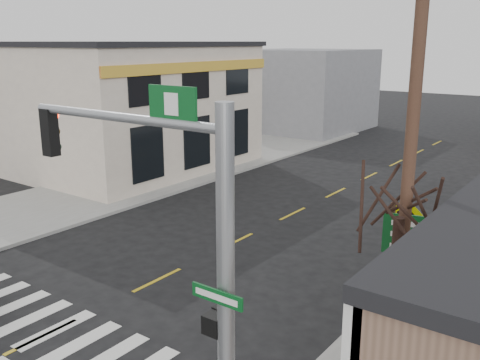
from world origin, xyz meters
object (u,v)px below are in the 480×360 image
Objects in this scene: bare_tree at (402,186)px; utility_pole_near at (411,147)px; fire_hydrant at (480,305)px; guide_sign at (416,247)px; traffic_signal_pole at (189,246)px.

utility_pole_near is at bearing 90.00° from bare_tree.
guide_sign is at bearing -146.58° from fire_hydrant.
traffic_signal_pole is 4.86m from utility_pole_near.
guide_sign is 3.93m from utility_pole_near.
traffic_signal_pole reaches higher than guide_sign.
fire_hydrant is at bearing 17.40° from guide_sign.
guide_sign is 2.32m from fire_hydrant.
traffic_signal_pole is 1.18× the size of bare_tree.
bare_tree reaches higher than guide_sign.
bare_tree is at bearing 62.49° from traffic_signal_pole.
utility_pole_near reaches higher than traffic_signal_pole.
guide_sign is at bearing 99.40° from bare_tree.
guide_sign is 0.55× the size of bare_tree.
utility_pole_near is (0.47, -2.49, 3.01)m from guide_sign.
bare_tree is 0.56× the size of utility_pole_near.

